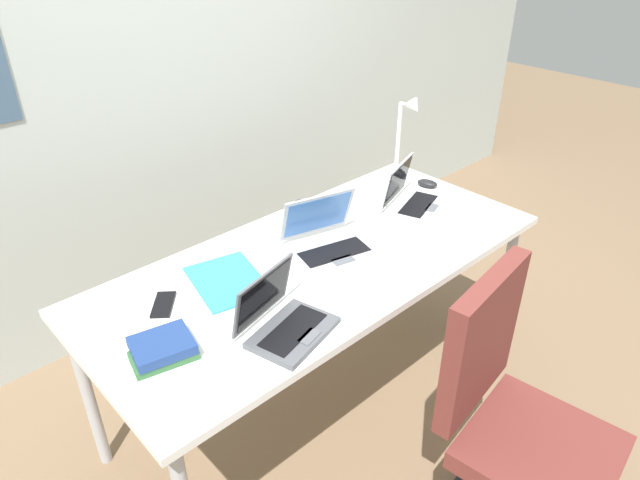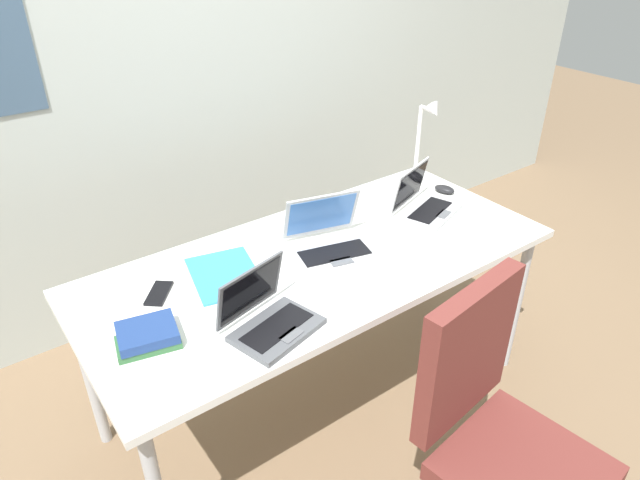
{
  "view_description": "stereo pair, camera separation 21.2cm",
  "coord_description": "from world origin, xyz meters",
  "px_view_note": "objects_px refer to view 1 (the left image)",
  "views": [
    {
      "loc": [
        -1.24,
        -1.33,
        1.91
      ],
      "look_at": [
        0.0,
        0.0,
        0.82
      ],
      "focal_mm": 32.07,
      "sensor_mm": 36.0,
      "label": 1
    },
    {
      "loc": [
        -1.07,
        -1.46,
        1.91
      ],
      "look_at": [
        0.0,
        0.0,
        0.82
      ],
      "focal_mm": 32.07,
      "sensor_mm": 36.0,
      "label": 2
    }
  ],
  "objects_px": {
    "laptop_near_lamp": "(329,242)",
    "computer_mouse": "(427,183)",
    "paper_folder_back_right": "(228,281)",
    "book_stack": "(163,349)",
    "coffee_mug": "(303,212)",
    "cell_phone": "(163,304)",
    "laptop_far_corner": "(284,321)",
    "desk_lamp": "(404,137)",
    "laptop_center": "(412,199)",
    "office_chair": "(515,442)"
  },
  "relations": [
    {
      "from": "desk_lamp",
      "to": "paper_folder_back_right",
      "type": "xyz_separation_m",
      "value": [
        -1.14,
        -0.17,
        -0.19
      ]
    },
    {
      "from": "laptop_near_lamp",
      "to": "cell_phone",
      "type": "distance_m",
      "value": 0.65
    },
    {
      "from": "desk_lamp",
      "to": "coffee_mug",
      "type": "xyz_separation_m",
      "value": [
        -0.66,
        -0.02,
        -0.15
      ]
    },
    {
      "from": "computer_mouse",
      "to": "paper_folder_back_right",
      "type": "relative_size",
      "value": 0.31
    },
    {
      "from": "laptop_near_lamp",
      "to": "paper_folder_back_right",
      "type": "bearing_deg",
      "value": 166.19
    },
    {
      "from": "office_chair",
      "to": "laptop_center",
      "type": "bearing_deg",
      "value": 60.2
    },
    {
      "from": "laptop_near_lamp",
      "to": "laptop_center",
      "type": "relative_size",
      "value": 1.1
    },
    {
      "from": "laptop_center",
      "to": "coffee_mug",
      "type": "distance_m",
      "value": 0.49
    },
    {
      "from": "laptop_near_lamp",
      "to": "cell_phone",
      "type": "xyz_separation_m",
      "value": [
        -0.64,
        0.13,
        -0.04
      ]
    },
    {
      "from": "laptop_center",
      "to": "paper_folder_back_right",
      "type": "bearing_deg",
      "value": 174.87
    },
    {
      "from": "coffee_mug",
      "to": "book_stack",
      "type": "bearing_deg",
      "value": -158.4
    },
    {
      "from": "computer_mouse",
      "to": "paper_folder_back_right",
      "type": "height_order",
      "value": "computer_mouse"
    },
    {
      "from": "office_chair",
      "to": "paper_folder_back_right",
      "type": "bearing_deg",
      "value": 113.64
    },
    {
      "from": "laptop_far_corner",
      "to": "computer_mouse",
      "type": "xyz_separation_m",
      "value": [
        1.17,
        0.34,
        -0.02
      ]
    },
    {
      "from": "laptop_near_lamp",
      "to": "coffee_mug",
      "type": "distance_m",
      "value": 0.26
    },
    {
      "from": "computer_mouse",
      "to": "book_stack",
      "type": "xyz_separation_m",
      "value": [
        -1.5,
        -0.19,
        0.01
      ]
    },
    {
      "from": "laptop_center",
      "to": "book_stack",
      "type": "relative_size",
      "value": 1.54
    },
    {
      "from": "coffee_mug",
      "to": "laptop_near_lamp",
      "type": "bearing_deg",
      "value": -108.78
    },
    {
      "from": "laptop_far_corner",
      "to": "computer_mouse",
      "type": "relative_size",
      "value": 3.3
    },
    {
      "from": "desk_lamp",
      "to": "book_stack",
      "type": "height_order",
      "value": "desk_lamp"
    },
    {
      "from": "laptop_far_corner",
      "to": "office_chair",
      "type": "height_order",
      "value": "office_chair"
    },
    {
      "from": "book_stack",
      "to": "coffee_mug",
      "type": "height_order",
      "value": "coffee_mug"
    },
    {
      "from": "laptop_far_corner",
      "to": "coffee_mug",
      "type": "relative_size",
      "value": 2.8
    },
    {
      "from": "paper_folder_back_right",
      "to": "book_stack",
      "type": "bearing_deg",
      "value": -152.37
    },
    {
      "from": "paper_folder_back_right",
      "to": "office_chair",
      "type": "xyz_separation_m",
      "value": [
        0.42,
        -0.96,
        -0.35
      ]
    },
    {
      "from": "book_stack",
      "to": "coffee_mug",
      "type": "relative_size",
      "value": 1.86
    },
    {
      "from": "laptop_near_lamp",
      "to": "paper_folder_back_right",
      "type": "relative_size",
      "value": 1.15
    },
    {
      "from": "computer_mouse",
      "to": "coffee_mug",
      "type": "relative_size",
      "value": 0.85
    },
    {
      "from": "computer_mouse",
      "to": "paper_folder_back_right",
      "type": "bearing_deg",
      "value": 161.85
    },
    {
      "from": "laptop_center",
      "to": "book_stack",
      "type": "xyz_separation_m",
      "value": [
        -1.28,
        -0.11,
        -0.01
      ]
    },
    {
      "from": "cell_phone",
      "to": "coffee_mug",
      "type": "relative_size",
      "value": 1.2
    },
    {
      "from": "desk_lamp",
      "to": "laptop_near_lamp",
      "type": "bearing_deg",
      "value": -160.43
    },
    {
      "from": "desk_lamp",
      "to": "cell_phone",
      "type": "bearing_deg",
      "value": -174.47
    },
    {
      "from": "laptop_center",
      "to": "paper_folder_back_right",
      "type": "relative_size",
      "value": 1.05
    },
    {
      "from": "laptop_near_lamp",
      "to": "coffee_mug",
      "type": "height_order",
      "value": "laptop_near_lamp"
    },
    {
      "from": "computer_mouse",
      "to": "book_stack",
      "type": "distance_m",
      "value": 1.51
    },
    {
      "from": "desk_lamp",
      "to": "laptop_center",
      "type": "xyz_separation_m",
      "value": [
        -0.22,
        -0.25,
        -0.16
      ]
    },
    {
      "from": "laptop_near_lamp",
      "to": "computer_mouse",
      "type": "relative_size",
      "value": 3.73
    },
    {
      "from": "laptop_center",
      "to": "book_stack",
      "type": "distance_m",
      "value": 1.29
    },
    {
      "from": "laptop_near_lamp",
      "to": "cell_phone",
      "type": "bearing_deg",
      "value": 168.52
    },
    {
      "from": "laptop_center",
      "to": "cell_phone",
      "type": "xyz_separation_m",
      "value": [
        -1.16,
        0.11,
        -0.04
      ]
    },
    {
      "from": "paper_folder_back_right",
      "to": "computer_mouse",
      "type": "bearing_deg",
      "value": 0.02
    },
    {
      "from": "laptop_near_lamp",
      "to": "computer_mouse",
      "type": "height_order",
      "value": "laptop_near_lamp"
    },
    {
      "from": "desk_lamp",
      "to": "laptop_center",
      "type": "bearing_deg",
      "value": -132.16
    },
    {
      "from": "computer_mouse",
      "to": "office_chair",
      "type": "relative_size",
      "value": 0.1
    },
    {
      "from": "cell_phone",
      "to": "office_chair",
      "type": "bearing_deg",
      "value": -16.3
    },
    {
      "from": "laptop_near_lamp",
      "to": "book_stack",
      "type": "distance_m",
      "value": 0.77
    },
    {
      "from": "laptop_center",
      "to": "book_stack",
      "type": "bearing_deg",
      "value": -175.21
    },
    {
      "from": "laptop_near_lamp",
      "to": "computer_mouse",
      "type": "xyz_separation_m",
      "value": [
        0.74,
        0.1,
        -0.03
      ]
    },
    {
      "from": "laptop_near_lamp",
      "to": "computer_mouse",
      "type": "distance_m",
      "value": 0.74
    }
  ]
}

